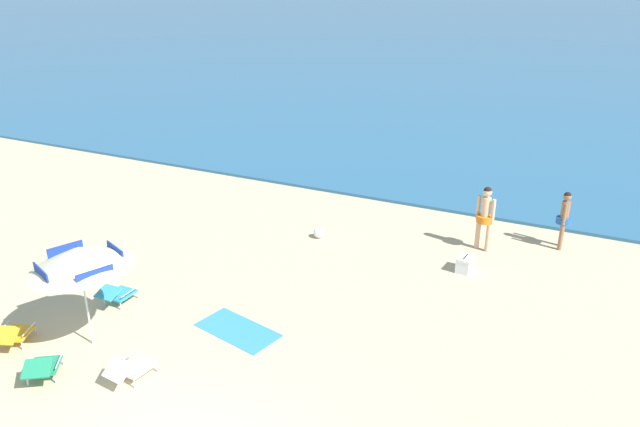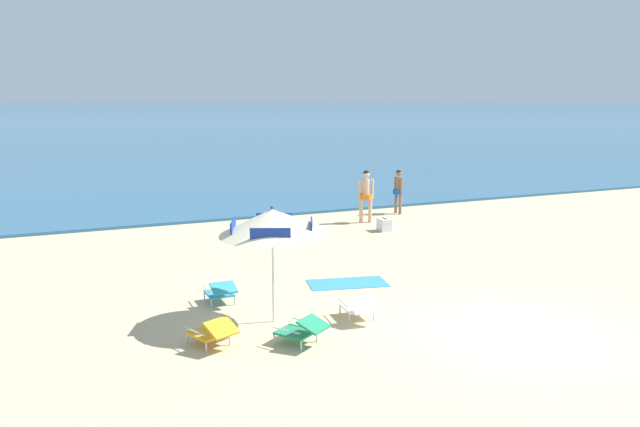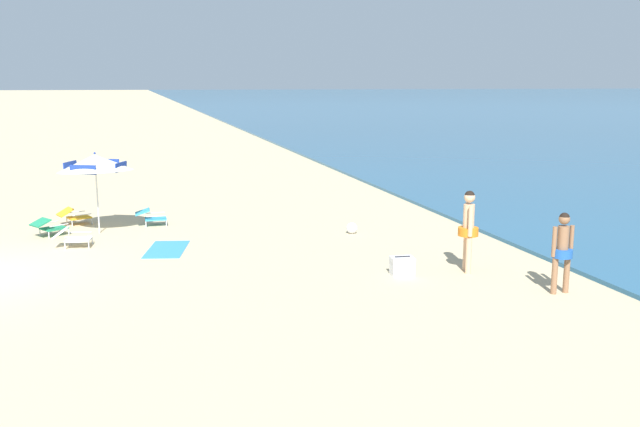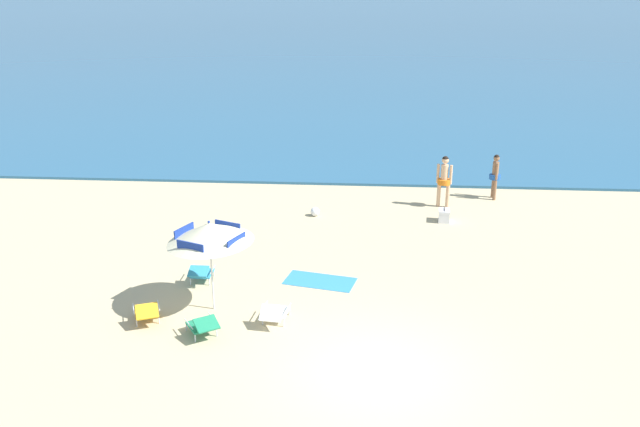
% 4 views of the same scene
% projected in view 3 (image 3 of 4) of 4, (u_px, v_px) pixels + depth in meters
% --- Properties ---
extents(beach_umbrella_striped_main, '(2.56, 2.54, 2.24)m').
position_uv_depth(beach_umbrella_striped_main, '(95.00, 163.00, 18.32)').
color(beach_umbrella_striped_main, silver).
rests_on(beach_umbrella_striped_main, ground).
extents(lounge_chair_under_umbrella, '(0.64, 0.96, 0.53)m').
position_uv_depth(lounge_chair_under_umbrella, '(72.00, 237.00, 17.03)').
color(lounge_chair_under_umbrella, white).
rests_on(lounge_chair_under_umbrella, ground).
extents(lounge_chair_beside_umbrella, '(0.59, 0.87, 0.50)m').
position_uv_depth(lounge_chair_beside_umbrella, '(151.00, 216.00, 19.61)').
color(lounge_chair_beside_umbrella, teal).
rests_on(lounge_chair_beside_umbrella, ground).
extents(lounge_chair_facing_sea, '(0.82, 1.02, 0.52)m').
position_uv_depth(lounge_chair_facing_sea, '(74.00, 215.00, 19.74)').
color(lounge_chair_facing_sea, gold).
rests_on(lounge_chair_facing_sea, ground).
extents(lounge_chair_spare_folded, '(0.92, 1.01, 0.51)m').
position_uv_depth(lounge_chair_spare_folded, '(49.00, 226.00, 18.25)').
color(lounge_chair_spare_folded, '#1E7F56').
rests_on(lounge_chair_spare_folded, ground).
extents(person_standing_near_shore, '(0.51, 0.44, 1.80)m').
position_uv_depth(person_standing_near_shore, '(468.00, 225.00, 14.69)').
color(person_standing_near_shore, '#D8A87F').
rests_on(person_standing_near_shore, ground).
extents(person_standing_beside, '(0.40, 0.48, 1.62)m').
position_uv_depth(person_standing_beside, '(562.00, 247.00, 13.18)').
color(person_standing_beside, '#8C6042').
rests_on(person_standing_beside, ground).
extents(cooler_box, '(0.40, 0.53, 0.43)m').
position_uv_depth(cooler_box, '(402.00, 266.00, 14.56)').
color(cooler_box, white).
rests_on(cooler_box, ground).
extents(beach_ball, '(0.30, 0.30, 0.30)m').
position_uv_depth(beach_ball, '(352.00, 228.00, 18.61)').
color(beach_ball, white).
rests_on(beach_ball, ground).
extents(beach_towel, '(1.95, 1.27, 0.01)m').
position_uv_depth(beach_towel, '(167.00, 249.00, 16.84)').
color(beach_towel, '#3384BC').
rests_on(beach_towel, ground).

